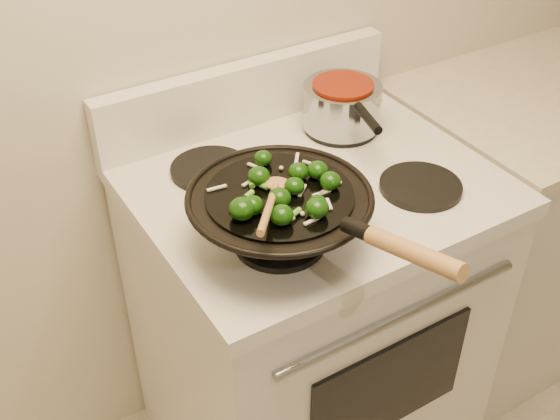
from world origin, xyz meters
TOP-DOWN VIEW (x-y plane):
  - stove at (-0.29, 1.17)m, footprint 0.78×0.67m
  - counter_unit at (0.51, 1.20)m, footprint 0.75×0.62m
  - wok at (-0.47, 1.02)m, footprint 0.36×0.59m
  - stirfry at (-0.47, 1.00)m, footprint 0.24×0.23m
  - wooden_spoon at (-0.50, 0.99)m, footprint 0.17×0.21m
  - saucepan at (-0.11, 1.32)m, footprint 0.19×0.30m

SIDE VIEW (x-z plane):
  - counter_unit at x=0.51m, z-range 0.00..0.91m
  - stove at x=-0.29m, z-range -0.07..1.01m
  - saucepan at x=-0.11m, z-range 0.93..1.04m
  - wok at x=-0.47m, z-range 0.89..1.10m
  - stirfry at x=-0.47m, z-range 1.04..1.08m
  - wooden_spoon at x=-0.50m, z-range 1.03..1.10m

